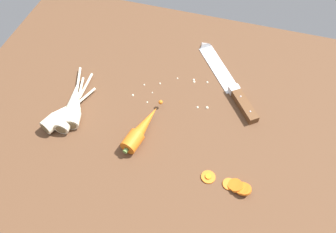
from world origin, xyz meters
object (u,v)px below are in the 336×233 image
object	(u,v)px
parsnip_front	(72,109)
carrot_slice_stray_near	(208,177)
parsnip_mid_left	(62,114)
carrot_slice_stack	(237,187)
parsnip_back	(75,108)
chefs_knife	(225,77)
whole_carrot	(141,129)
parsnip_mid_right	(74,103)

from	to	relation	value
parsnip_front	carrot_slice_stray_near	xyz separation A→B (cm)	(40.07, -8.31, -1.62)
parsnip_mid_left	carrot_slice_stack	distance (cm)	49.57
parsnip_back	carrot_slice_stray_near	distance (cm)	40.36
parsnip_mid_left	chefs_knife	bearing A→B (deg)	34.51
whole_carrot	parsnip_front	world-z (taller)	whole_carrot
parsnip_mid_right	carrot_slice_stack	xyz separation A→B (cm)	(47.61, -11.39, -1.14)
whole_carrot	parsnip_mid_right	distance (cm)	20.92
parsnip_mid_left	carrot_slice_stray_near	xyz separation A→B (cm)	(41.86, -6.08, -1.62)
parsnip_back	carrot_slice_stack	world-z (taller)	parsnip_back
parsnip_front	carrot_slice_stack	size ratio (longest dim) A/B	3.10
parsnip_front	parsnip_mid_left	size ratio (longest dim) A/B	1.19
parsnip_mid_left	parsnip_front	bearing A→B (deg)	51.16
parsnip_front	parsnip_back	xyz separation A→B (cm)	(0.73, 0.58, 0.00)
parsnip_back	whole_carrot	bearing A→B (deg)	-4.25
whole_carrot	carrot_slice_stack	xyz separation A→B (cm)	(26.92, -8.25, -1.26)
parsnip_front	carrot_slice_stack	distance (cm)	48.16
parsnip_back	parsnip_front	bearing A→B (deg)	-141.37
parsnip_mid_left	parsnip_back	bearing A→B (deg)	48.09
parsnip_mid_left	carrot_slice_stack	size ratio (longest dim) A/B	2.60
carrot_slice_stray_near	parsnip_mid_right	bearing A→B (deg)	165.32
parsnip_mid_left	parsnip_back	distance (cm)	3.78
chefs_knife	parsnip_back	distance (cm)	44.34
chefs_knife	whole_carrot	bearing A→B (deg)	-123.96
parsnip_front	whole_carrot	bearing A→B (deg)	-2.46
chefs_knife	parsnip_back	bearing A→B (deg)	-146.64
parsnip_mid_right	parsnip_back	world-z (taller)	same
whole_carrot	parsnip_mid_right	world-z (taller)	whole_carrot
parsnip_mid_right	chefs_knife	bearing A→B (deg)	30.78
parsnip_mid_left	carrot_slice_stack	bearing A→B (deg)	-8.00
parsnip_back	carrot_slice_stray_near	bearing A→B (deg)	-12.73
whole_carrot	parsnip_front	distance (cm)	20.37
carrot_slice_stack	parsnip_back	bearing A→B (deg)	168.23
parsnip_back	carrot_slice_stray_near	world-z (taller)	parsnip_back
parsnip_front	carrot_slice_stray_near	world-z (taller)	parsnip_front
parsnip_mid_right	parsnip_mid_left	bearing A→B (deg)	-108.01
whole_carrot	parsnip_front	size ratio (longest dim) A/B	0.86
whole_carrot	carrot_slice_stray_near	bearing A→B (deg)	-20.66
parsnip_mid_left	parsnip_mid_right	world-z (taller)	same
parsnip_mid_right	carrot_slice_stray_near	distance (cm)	41.79
parsnip_front	parsnip_mid_right	size ratio (longest dim) A/B	1.05
chefs_knife	parsnip_mid_left	bearing A→B (deg)	-145.49
chefs_knife	whole_carrot	world-z (taller)	whole_carrot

